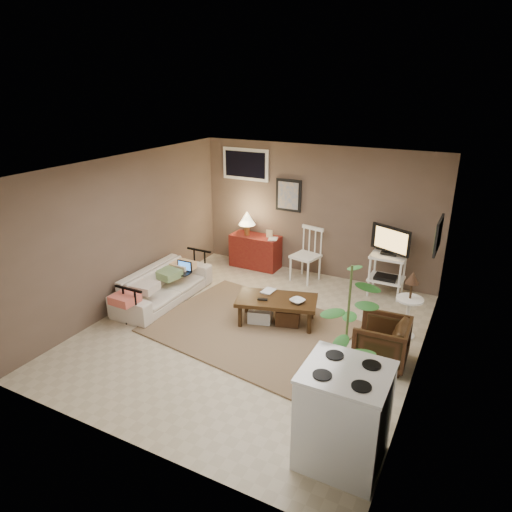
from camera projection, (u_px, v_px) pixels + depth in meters
The scene contains 20 objects.
floor at pixel (253, 332), 6.64m from camera, with size 5.00×5.00×0.00m, color #C1B293.
art_back at pixel (289, 195), 8.41m from camera, with size 0.50×0.03×0.60m, color black.
art_right at pixel (439, 235), 6.02m from camera, with size 0.03×0.60×0.45m, color black.
window at pixel (246, 164), 8.62m from camera, with size 0.96×0.03×0.60m, color white.
rug at pixel (250, 327), 6.77m from camera, with size 2.71×2.17×0.03m, color olive.
coffee_table at pixel (276, 309), 6.79m from camera, with size 1.30×0.91×0.45m.
sofa at pixel (163, 280), 7.49m from camera, with size 1.86×0.54×0.73m, color white.
sofa_pillows at pixel (156, 281), 7.26m from camera, with size 0.36×1.77×0.13m, color beige, non-canonical shape.
sofa_end_rails at pixel (169, 284), 7.46m from camera, with size 0.50×1.86×0.63m, color black, non-canonical shape.
laptop at pixel (183, 269), 7.64m from camera, with size 0.29×0.21×0.19m.
red_console at pixel (255, 248), 8.87m from camera, with size 0.96×0.43×1.11m.
spindle_chair at pixel (306, 256), 8.24m from camera, with size 0.53×0.53×0.98m.
tv_stand at pixel (388, 260), 7.59m from camera, with size 0.68×0.46×1.21m.
side_table at pixel (410, 297), 6.32m from camera, with size 0.37×0.37×1.00m.
armchair at pixel (382, 339), 5.83m from camera, with size 0.65×0.61×0.67m, color black.
potted_plant at pixel (347, 334), 4.82m from camera, with size 0.43×0.43×1.73m.
stove at pixel (343, 416), 4.24m from camera, with size 0.78×0.73×1.02m.
bowl at pixel (298, 296), 6.57m from camera, with size 0.21×0.05×0.21m, color #3A2410.
book_table at pixel (264, 283), 6.95m from camera, with size 0.17×0.02×0.23m, color #3A2410.
book_console at pixel (269, 234), 8.54m from camera, with size 0.17×0.02×0.23m, color #3A2410.
Camera 1 is at (2.70, -5.13, 3.43)m, focal length 32.00 mm.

